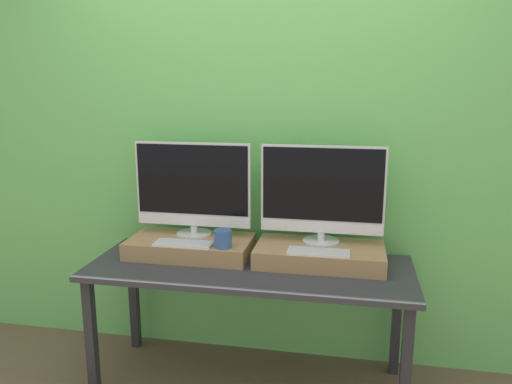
{
  "coord_description": "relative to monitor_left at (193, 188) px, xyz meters",
  "views": [
    {
      "loc": [
        0.51,
        -2.15,
        1.67
      ],
      "look_at": [
        0.0,
        0.51,
        1.07
      ],
      "focal_mm": 35.0,
      "sensor_mm": 36.0,
      "label": 1
    }
  ],
  "objects": [
    {
      "name": "monitor_left",
      "position": [
        0.0,
        0.0,
        0.0
      ],
      "size": [
        0.67,
        0.2,
        0.54
      ],
      "color": "silver",
      "rests_on": "wooden_riser_left"
    },
    {
      "name": "wall_back",
      "position": [
        0.37,
        0.22,
        0.21
      ],
      "size": [
        8.0,
        0.04,
        2.6
      ],
      "color": "#66B75B",
      "rests_on": "ground_plane"
    },
    {
      "name": "wooden_riser_right",
      "position": [
        0.73,
        -0.07,
        -0.33
      ],
      "size": [
        0.69,
        0.37,
        0.1
      ],
      "color": "#99754C",
      "rests_on": "workbench"
    },
    {
      "name": "mug",
      "position": [
        0.22,
        -0.19,
        -0.23
      ],
      "size": [
        0.09,
        0.09,
        0.1
      ],
      "color": "#335693",
      "rests_on": "wooden_riser_left"
    },
    {
      "name": "keyboard_right",
      "position": [
        0.73,
        -0.19,
        -0.27
      ],
      "size": [
        0.32,
        0.12,
        0.01
      ],
      "color": "silver",
      "rests_on": "wooden_riser_right"
    },
    {
      "name": "monitor_right",
      "position": [
        0.73,
        0.0,
        0.0
      ],
      "size": [
        0.67,
        0.2,
        0.54
      ],
      "color": "silver",
      "rests_on": "wooden_riser_right"
    },
    {
      "name": "wooden_riser_left",
      "position": [
        0.0,
        -0.07,
        -0.33
      ],
      "size": [
        0.69,
        0.37,
        0.1
      ],
      "color": "#99754C",
      "rests_on": "workbench"
    },
    {
      "name": "keyboard_left",
      "position": [
        0.0,
        -0.19,
        -0.27
      ],
      "size": [
        0.32,
        0.12,
        0.01
      ],
      "color": "silver",
      "rests_on": "wooden_riser_left"
    },
    {
      "name": "workbench",
      "position": [
        0.37,
        -0.18,
        -0.45
      ],
      "size": [
        1.73,
        0.66,
        0.71
      ],
      "color": "#2D2D33",
      "rests_on": "ground_plane"
    }
  ]
}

